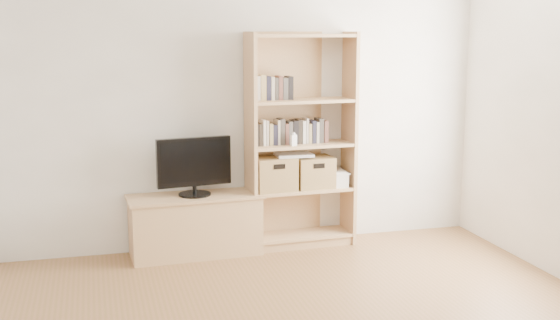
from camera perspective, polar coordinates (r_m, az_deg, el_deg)
name	(u,v)px	position (r m, az deg, el deg)	size (l,w,h in m)	color
back_wall	(248,108)	(6.52, -2.62, 4.23)	(4.50, 0.02, 2.60)	beige
tv_stand	(195,226)	(6.42, -6.89, -5.37)	(1.16, 0.43, 0.53)	#A77A56
bookshelf	(301,141)	(6.51, 1.72, 1.56)	(1.00, 0.36, 2.00)	#A77A56
television	(194,166)	(6.29, -7.00, -0.51)	(0.67, 0.05, 0.53)	black
books_row_mid	(300,131)	(6.51, 1.66, 2.40)	(0.86, 0.17, 0.23)	black
books_row_upper	(277,88)	(6.40, -0.21, 5.85)	(0.40, 0.15, 0.21)	black
baby_monitor	(294,140)	(6.36, 1.11, 1.61)	(0.05, 0.03, 0.10)	white
basket_left	(274,174)	(6.47, -0.50, -1.11)	(0.37, 0.31, 0.31)	olive
basket_right	(313,172)	(6.60, 2.72, -0.98)	(0.35, 0.29, 0.29)	olive
laptop	(294,155)	(6.49, 1.13, 0.43)	(0.34, 0.23, 0.03)	white
magazine_stack	(335,179)	(6.69, 4.50, -1.54)	(0.19, 0.27, 0.13)	silver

